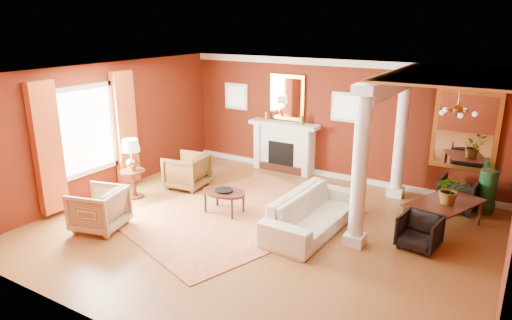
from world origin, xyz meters
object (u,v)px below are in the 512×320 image
Objects in this scene: sofa at (313,206)px; coffee_table at (224,193)px; dining_table at (445,208)px; side_table at (132,160)px; armchair_stripe at (99,207)px; armchair_leopard at (187,169)px.

sofa reaches higher than coffee_table.
dining_table is (2.09, 1.28, -0.05)m from sofa.
armchair_stripe is at bearing -66.83° from side_table.
armchair_leopard is 0.67× the size of side_table.
dining_table is (6.18, 1.80, -0.45)m from side_table.
side_table reaches higher than dining_table.
armchair_stripe is 0.67× the size of side_table.
armchair_stripe is 1.69m from side_table.
coffee_table is at bearing 8.03° from side_table.
dining_table is at bearing -56.13° from sofa.
armchair_leopard is (-3.46, 0.57, -0.03)m from sofa.
sofa is at bearing 105.74° from armchair_stripe.
side_table reaches higher than armchair_leopard.
sofa is 4.13m from side_table.
coffee_table is (1.57, 1.82, -0.02)m from armchair_stripe.
side_table is (-2.22, -0.31, 0.45)m from coffee_table.
sofa is at bearing 74.49° from armchair_leopard.
sofa reaches higher than armchair_leopard.
dining_table reaches higher than coffee_table.
side_table reaches higher than coffee_table.
armchair_leopard is at bearing 60.53° from side_table.
sofa is 1.59× the size of dining_table.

